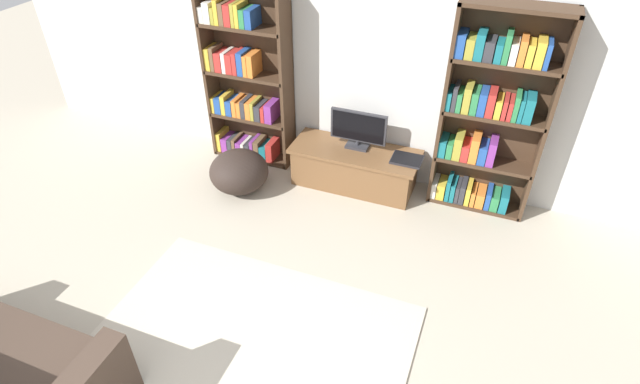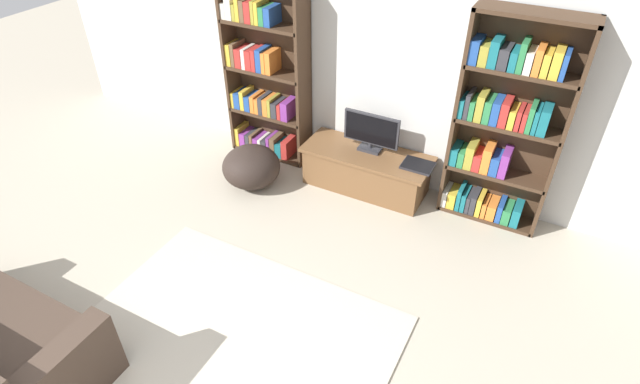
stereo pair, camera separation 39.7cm
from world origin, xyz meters
name	(u,v)px [view 1 (the left image)]	position (x,y,z in m)	size (l,w,h in m)	color
wall_back	(375,63)	(0.00, 4.23, 1.30)	(8.80, 0.06, 2.60)	silver
bookshelf_left	(246,79)	(-1.40, 4.06, 0.97)	(0.96, 0.30, 2.06)	#422D1E
bookshelf_right	(490,118)	(1.20, 4.06, 1.00)	(0.96, 0.30, 2.06)	#422D1E
tv_stand	(354,167)	(-0.06, 3.90, 0.22)	(1.38, 0.54, 0.44)	brown
television	(358,129)	(-0.06, 3.97, 0.66)	(0.60, 0.16, 0.42)	#2D2D33
laptop	(407,159)	(0.50, 3.90, 0.46)	(0.32, 0.25, 0.03)	#28282D
area_rug	(251,342)	(-0.15, 1.60, 0.01)	(2.42, 1.64, 0.02)	beige
beanbag_ottoman	(239,172)	(-1.20, 3.38, 0.22)	(0.63, 0.63, 0.44)	#2D231E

